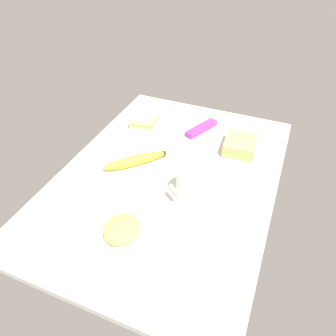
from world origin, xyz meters
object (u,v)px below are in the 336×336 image
sandwich_side (144,120)px  paper_napkin (80,199)px  banana (135,161)px  sandwich_main (240,145)px  coffee_mug_black (190,184)px  snack_bar (201,128)px  plate_of_food (122,232)px

sandwich_side → paper_napkin: (42.86, 0.23, -2.05)cm
sandwich_side → banana: sandwich_side is taller
sandwich_main → banana: sandwich_main is taller
coffee_mug_black → snack_bar: coffee_mug_black is taller
plate_of_food → sandwich_side: size_ratio=1.66×
sandwich_main → plate_of_food: bearing=-22.2°
paper_napkin → banana: bearing=159.5°
coffee_mug_black → paper_napkin: (13.31, -28.36, -4.53)cm
plate_of_food → snack_bar: plate_of_food is taller
sandwich_main → sandwich_side: bearing=-93.9°
banana → paper_napkin: (20.02, -7.50, -1.53)cm
coffee_mug_black → banana: coffee_mug_black is taller
plate_of_food → sandwich_main: size_ratio=1.51×
plate_of_food → sandwich_main: bearing=157.8°
sandwich_main → paper_napkin: bearing=-42.2°
plate_of_food → coffee_mug_black: bearing=151.2°
coffee_mug_black → banana: size_ratio=0.57×
banana → paper_napkin: size_ratio=1.22×
plate_of_food → sandwich_side: bearing=-160.3°
coffee_mug_black → sandwich_main: bearing=163.1°
coffee_mug_black → sandwich_side: bearing=-136.0°
sandwich_main → sandwich_side: same height
plate_of_food → sandwich_main: 50.67cm
paper_napkin → coffee_mug_black: bearing=115.2°
banana → sandwich_main: bearing=125.0°
plate_of_food → snack_bar: 53.68cm
sandwich_main → sandwich_side: size_ratio=1.10×
sandwich_side → snack_bar: bearing=101.1°
sandwich_side → sandwich_main: bearing=86.1°
coffee_mug_black → sandwich_main: size_ratio=0.83×
snack_bar → paper_napkin: 51.45cm
coffee_mug_black → paper_napkin: coffee_mug_black is taller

